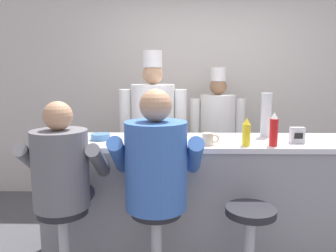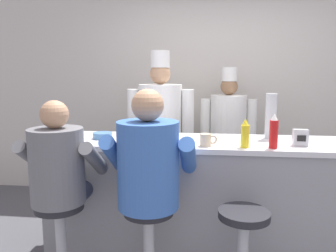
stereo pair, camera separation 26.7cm
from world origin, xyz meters
name	(u,v)px [view 1 (the left image)]	position (x,y,z in m)	size (l,w,h in m)	color
wall_back	(204,91)	(0.00, 1.87, 1.35)	(10.00, 0.06, 2.70)	beige
diner_counter	(220,198)	(0.00, 0.33, 0.51)	(2.91, 0.66, 1.02)	gray
ketchup_bottle_red	(274,130)	(0.36, 0.10, 1.14)	(0.06, 0.06, 0.26)	red
mustard_bottle_yellow	(246,133)	(0.16, 0.10, 1.12)	(0.06, 0.06, 0.22)	yellow
breakfast_plate	(69,140)	(-1.24, 0.23, 1.03)	(0.25, 0.25, 0.05)	white
cereal_bowl	(101,137)	(-1.00, 0.31, 1.04)	(0.16, 0.16, 0.05)	#4C7FB7
coffee_mug_tan	(208,139)	(-0.13, 0.11, 1.07)	(0.13, 0.08, 0.09)	beige
cup_stack_steel	(266,115)	(0.41, 0.49, 1.21)	(0.10, 0.10, 0.38)	#B7BABF
napkin_dispenser_chrome	(297,135)	(0.58, 0.21, 1.08)	(0.11, 0.06, 0.13)	silver
diner_seated_grey	(63,175)	(-1.15, -0.20, 0.87)	(0.57, 0.56, 1.38)	#B2B5BA
diner_seated_blue	(156,170)	(-0.51, -0.20, 0.91)	(0.63, 0.62, 1.46)	#B2B5BA
empty_stool_round	(250,238)	(0.13, -0.23, 0.44)	(0.34, 0.34, 0.66)	#B2B5BA
cook_in_whites_near	(153,129)	(-0.61, 1.05, 0.99)	(0.70, 0.45, 1.80)	#232328
cook_in_whites_far	(217,131)	(0.12, 1.47, 0.90)	(0.64, 0.41, 1.64)	#232328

